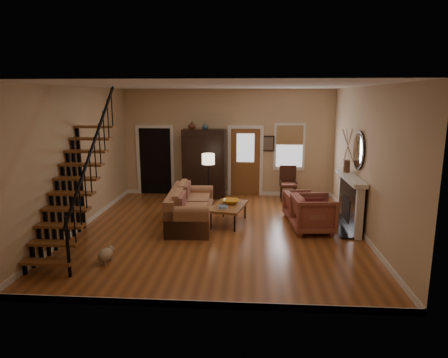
# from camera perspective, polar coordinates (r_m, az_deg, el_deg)

# --- Properties ---
(room) EXTENTS (7.00, 7.33, 3.30)m
(room) POSITION_cam_1_polar(r_m,az_deg,el_deg) (10.78, -2.22, 3.36)
(room) COLOR #975226
(room) RESTS_ON ground
(staircase) EXTENTS (0.94, 2.80, 3.20)m
(staircase) POSITION_cam_1_polar(r_m,az_deg,el_deg) (8.45, -20.74, 0.93)
(staircase) COLOR brown
(staircase) RESTS_ON ground
(fireplace) EXTENTS (0.33, 1.95, 2.30)m
(fireplace) POSITION_cam_1_polar(r_m,az_deg,el_deg) (9.91, 17.80, -2.47)
(fireplace) COLOR black
(fireplace) RESTS_ON ground
(armoire) EXTENTS (1.30, 0.60, 2.10)m
(armoire) POSITION_cam_1_polar(r_m,az_deg,el_deg) (12.24, -2.83, 2.20)
(armoire) COLOR black
(armoire) RESTS_ON ground
(vase_a) EXTENTS (0.24, 0.24, 0.25)m
(vase_a) POSITION_cam_1_polar(r_m,az_deg,el_deg) (12.05, -4.61, 7.65)
(vase_a) COLOR #4C2619
(vase_a) RESTS_ON armoire
(vase_b) EXTENTS (0.20, 0.20, 0.21)m
(vase_b) POSITION_cam_1_polar(r_m,az_deg,el_deg) (12.00, -2.70, 7.57)
(vase_b) COLOR #334C60
(vase_b) RESTS_ON armoire
(sofa) EXTENTS (1.11, 2.33, 0.85)m
(sofa) POSITION_cam_1_polar(r_m,az_deg,el_deg) (9.73, -4.75, -4.10)
(sofa) COLOR #976644
(sofa) RESTS_ON ground
(coffee_table) EXTENTS (0.96, 1.36, 0.47)m
(coffee_table) POSITION_cam_1_polar(r_m,az_deg,el_deg) (9.80, 0.67, -5.08)
(coffee_table) COLOR brown
(coffee_table) RESTS_ON ground
(bowl) EXTENTS (0.42, 0.42, 0.10)m
(bowl) POSITION_cam_1_polar(r_m,az_deg,el_deg) (9.87, 1.02, -3.23)
(bowl) COLOR orange
(bowl) RESTS_ON coffee_table
(books) EXTENTS (0.23, 0.31, 0.06)m
(books) POSITION_cam_1_polar(r_m,az_deg,el_deg) (9.45, -0.16, -4.05)
(books) COLOR beige
(books) RESTS_ON coffee_table
(armchair_left) EXTENTS (1.03, 1.00, 0.86)m
(armchair_left) POSITION_cam_1_polar(r_m,az_deg,el_deg) (9.41, 12.66, -4.89)
(armchair_left) COLOR maroon
(armchair_left) RESTS_ON ground
(armchair_right) EXTENTS (0.86, 0.85, 0.69)m
(armchair_right) POSITION_cam_1_polar(r_m,az_deg,el_deg) (10.39, 10.85, -3.70)
(armchair_right) COLOR maroon
(armchair_right) RESTS_ON ground
(floor_lamp) EXTENTS (0.43, 0.43, 1.53)m
(floor_lamp) POSITION_cam_1_polar(r_m,az_deg,el_deg) (11.09, -2.23, -0.29)
(floor_lamp) COLOR black
(floor_lamp) RESTS_ON ground
(side_chair) EXTENTS (0.54, 0.54, 1.02)m
(side_chair) POSITION_cam_1_polar(r_m,az_deg,el_deg) (12.11, 9.15, -0.64)
(side_chair) COLOR #3C2113
(side_chair) RESTS_ON ground
(dog) EXTENTS (0.31, 0.44, 0.29)m
(dog) POSITION_cam_1_polar(r_m,az_deg,el_deg) (7.93, -16.59, -10.42)
(dog) COLOR tan
(dog) RESTS_ON ground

